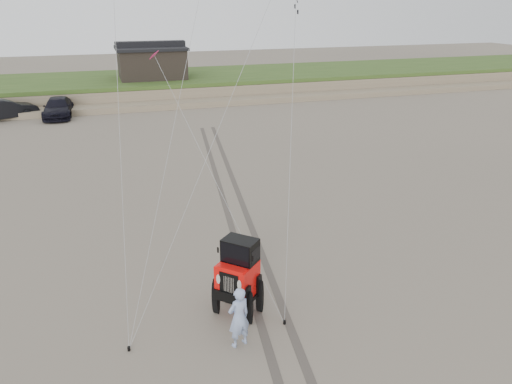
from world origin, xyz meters
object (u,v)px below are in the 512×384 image
at_px(truck_c, 58,108).
at_px(cabin, 151,61).
at_px(jeep, 238,285).
at_px(truck_b, 5,109).
at_px(man, 239,317).

bearing_deg(truck_c, cabin, 43.87).
distance_m(cabin, jeep, 36.98).
height_order(cabin, jeep, cabin).
xyz_separation_m(cabin, jeep, (-2.07, -36.85, -2.31)).
xyz_separation_m(truck_b, jeep, (10.04, -30.08, 0.16)).
height_order(truck_b, truck_c, truck_b).
relative_size(jeep, man, 2.87).
bearing_deg(cabin, truck_b, -150.77).
xyz_separation_m(truck_c, man, (5.83, -31.16, 0.13)).
xyz_separation_m(truck_c, jeep, (6.21, -29.73, 0.19)).
relative_size(truck_b, jeep, 0.94).
bearing_deg(cabin, man, -93.65).
relative_size(cabin, man, 3.68).
relative_size(cabin, jeep, 1.28).
xyz_separation_m(jeep, man, (-0.38, -1.43, -0.06)).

